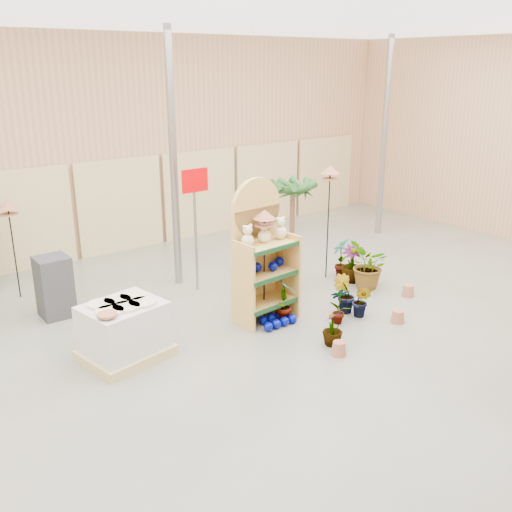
{
  "coord_description": "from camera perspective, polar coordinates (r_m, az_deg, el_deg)",
  "views": [
    {
      "loc": [
        -4.83,
        -5.31,
        3.89
      ],
      "look_at": [
        0.3,
        1.5,
        1.0
      ],
      "focal_mm": 40.0,
      "sensor_mm": 36.0,
      "label": 1
    }
  ],
  "objects": [
    {
      "name": "charcoal_planters",
      "position": [
        9.67,
        -19.5,
        -2.92
      ],
      "size": [
        0.5,
        0.5,
        1.0
      ],
      "color": "#2A2A2C",
      "rests_on": "ground"
    },
    {
      "name": "potted_plant_9",
      "position": [
        9.3,
        10.51,
        -4.46
      ],
      "size": [
        0.32,
        0.36,
        0.55
      ],
      "primitive_type": "imported",
      "rotation": [
        0.0,
        0.0,
        5.02
      ],
      "color": "#214C1D",
      "rests_on": "ground"
    },
    {
      "name": "bird_table_front",
      "position": [
        8.61,
        0.85,
        3.79
      ],
      "size": [
        0.34,
        0.34,
        1.8
      ],
      "color": "black",
      "rests_on": "ground"
    },
    {
      "name": "potted_plant_10",
      "position": [
        10.44,
        11.2,
        -0.95
      ],
      "size": [
        1.04,
        1.04,
        0.87
      ],
      "primitive_type": "imported",
      "rotation": [
        0.0,
        0.0,
        3.91
      ],
      "color": "#214C1D",
      "rests_on": "ground"
    },
    {
      "name": "gazing_balls_floor",
      "position": [
        8.96,
        2.06,
        -6.47
      ],
      "size": [
        0.63,
        0.39,
        0.15
      ],
      "color": "#020B7E",
      "rests_on": "ground"
    },
    {
      "name": "potted_plant_5",
      "position": [
        9.89,
        2.19,
        -2.74
      ],
      "size": [
        0.35,
        0.38,
        0.55
      ],
      "primitive_type": "imported",
      "rotation": [
        0.0,
        0.0,
        4.27
      ],
      "color": "#214C1D",
      "rests_on": "ground"
    },
    {
      "name": "bird_table_right",
      "position": [
        10.46,
        7.42,
        8.14
      ],
      "size": [
        0.34,
        0.34,
        2.15
      ],
      "color": "black",
      "rests_on": "ground"
    },
    {
      "name": "potted_plant_3",
      "position": [
        10.74,
        9.53,
        -0.74
      ],
      "size": [
        0.53,
        0.53,
        0.71
      ],
      "primitive_type": "imported",
      "rotation": [
        0.0,
        0.0,
        5.16
      ],
      "color": "#214C1D",
      "rests_on": "ground"
    },
    {
      "name": "teddy_bears",
      "position": [
        8.72,
        0.95,
        2.32
      ],
      "size": [
        0.83,
        0.21,
        0.35
      ],
      "color": "#F1E6B9",
      "rests_on": "display_shelf"
    },
    {
      "name": "potted_plant_6",
      "position": [
        10.2,
        2.61,
        -0.91
      ],
      "size": [
        1.11,
        1.1,
        0.93
      ],
      "primitive_type": "imported",
      "rotation": [
        0.0,
        0.0,
        3.9
      ],
      "color": "#214C1D",
      "rests_on": "ground"
    },
    {
      "name": "display_shelf",
      "position": [
        8.91,
        0.4,
        0.01
      ],
      "size": [
        0.98,
        0.66,
        2.25
      ],
      "rotation": [
        0.0,
        0.0,
        0.08
      ],
      "color": "tan",
      "rests_on": "ground"
    },
    {
      "name": "potted_plant_8",
      "position": [
        9.01,
        8.32,
        -4.87
      ],
      "size": [
        0.39,
        0.33,
        0.62
      ],
      "primitive_type": "imported",
      "rotation": [
        0.0,
        0.0,
        2.74
      ],
      "color": "#214C1D",
      "rests_on": "ground"
    },
    {
      "name": "pallet_stack",
      "position": [
        8.09,
        -13.05,
        -7.3
      ],
      "size": [
        1.27,
        1.12,
        0.83
      ],
      "rotation": [
        0.0,
        0.0,
        0.18
      ],
      "color": "tan",
      "rests_on": "ground"
    },
    {
      "name": "room",
      "position": [
        8.05,
        0.83,
        6.72
      ],
      "size": [
        15.2,
        12.1,
        4.7
      ],
      "color": "#656559",
      "rests_on": "ground"
    },
    {
      "name": "potted_plant_7",
      "position": [
        8.35,
        7.68,
        -7.18
      ],
      "size": [
        0.34,
        0.34,
        0.52
      ],
      "primitive_type": "imported",
      "rotation": [
        0.0,
        0.0,
        3.33
      ],
      "color": "#214C1D",
      "rests_on": "ground"
    },
    {
      "name": "potted_plant_1",
      "position": [
        9.42,
        8.8,
        -3.79
      ],
      "size": [
        0.43,
        0.45,
        0.64
      ],
      "primitive_type": "imported",
      "rotation": [
        0.0,
        0.0,
        2.16
      ],
      "color": "#214C1D",
      "rests_on": "ground"
    },
    {
      "name": "gazing_balls_shelf",
      "position": [
        8.86,
        0.89,
        -1.09
      ],
      "size": [
        0.83,
        0.28,
        0.16
      ],
      "color": "#020B7E",
      "rests_on": "display_shelf"
    },
    {
      "name": "offer_sign",
      "position": [
        9.91,
        -6.1,
        5.09
      ],
      "size": [
        0.5,
        0.08,
        2.2
      ],
      "color": "gray",
      "rests_on": "ground"
    },
    {
      "name": "bird_table_back",
      "position": [
        10.37,
        -23.57,
        4.44
      ],
      "size": [
        0.34,
        0.34,
        1.73
      ],
      "color": "black",
      "rests_on": "ground"
    },
    {
      "name": "potted_plant_4",
      "position": [
        11.0,
        8.48,
        -0.1
      ],
      "size": [
        0.46,
        0.48,
        0.75
      ],
      "primitive_type": "imported",
      "rotation": [
        0.0,
        0.0,
        4.02
      ],
      "color": "#214C1D",
      "rests_on": "ground"
    },
    {
      "name": "potted_plant_11",
      "position": [
        10.87,
        -0.46,
        -0.44
      ],
      "size": [
        0.49,
        0.49,
        0.64
      ],
      "primitive_type": "imported",
      "rotation": [
        0.0,
        0.0,
        2.13
      ],
      "color": "#214C1D",
      "rests_on": "ground"
    },
    {
      "name": "palm",
      "position": [
        10.86,
        3.71,
        6.78
      ],
      "size": [
        0.7,
        0.7,
        1.92
      ],
      "color": "brown",
      "rests_on": "ground"
    },
    {
      "name": "potted_plant_0",
      "position": [
        8.98,
        2.83,
        -4.2
      ],
      "size": [
        0.43,
        0.49,
        0.79
      ],
      "primitive_type": "imported",
      "rotation": [
        0.0,
        0.0,
        1.13
      ],
      "color": "#214C1D",
      "rests_on": "ground"
    }
  ]
}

